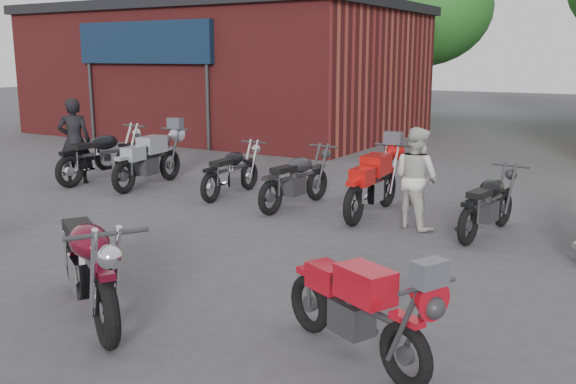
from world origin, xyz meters
The scene contains 15 objects.
ground centered at (0.00, 0.00, 0.00)m, with size 90.00×90.00×0.00m, color #39393C.
brick_building centered at (-9.00, 14.00, 2.00)m, with size 12.00×8.00×4.00m, color maroon.
tree_0 centered at (-14.00, 22.00, 4.10)m, with size 6.56×6.56×8.20m, color #17591E, non-canonical shape.
tree_1 centered at (-5.00, 22.00, 3.70)m, with size 5.92×5.92×7.40m, color #17591E, non-canonical shape.
vintage_motorcycle centered at (-0.42, -0.11, 0.65)m, with size 2.22×0.73×1.29m, color #4E0919, non-canonical shape.
sportbike centered at (2.25, 0.45, 0.52)m, with size 1.80×0.59×1.04m, color #B70F1D, non-canonical shape.
helmet centered at (-0.96, 0.27, 0.11)m, with size 0.25×0.25×0.23m, color red.
person_dark centered at (-6.17, 4.74, 0.89)m, with size 0.65×0.43×1.78m, color black.
person_light centered at (1.15, 4.95, 0.78)m, with size 0.76×0.59×1.57m, color beige.
row_bike_0 centered at (-5.86, 5.14, 0.62)m, with size 2.14×0.71×1.24m, color black, non-canonical shape.
row_bike_1 centered at (-4.61, 5.26, 0.61)m, with size 2.10×0.69×1.22m, color #9397A1, non-canonical shape.
row_bike_2 centered at (-2.65, 5.39, 0.53)m, with size 1.82×0.60×1.05m, color black, non-canonical shape.
row_bike_3 centered at (-1.12, 5.20, 0.56)m, with size 1.92×0.63×1.11m, color #252628, non-canonical shape.
row_bike_4 centered at (0.27, 5.33, 0.61)m, with size 2.09×0.69×1.21m, color red, non-canonical shape.
row_bike_5 centered at (2.22, 5.10, 0.53)m, with size 1.83×0.60×1.06m, color black, non-canonical shape.
Camera 1 is at (4.41, -4.32, 2.61)m, focal length 40.00 mm.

